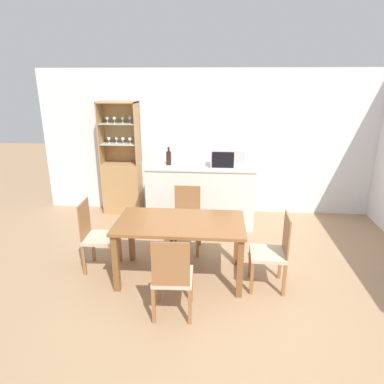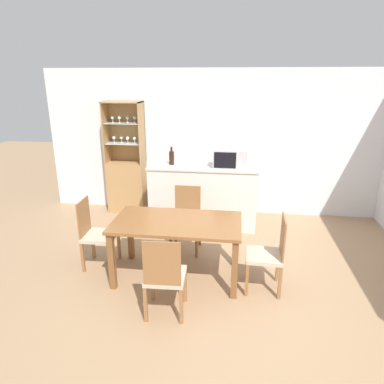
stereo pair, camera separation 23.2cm
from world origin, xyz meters
name	(u,v)px [view 2 (the right image)]	position (x,y,z in m)	size (l,w,h in m)	color
ground_plane	(225,292)	(0.00, 0.00, 0.00)	(18.00, 18.00, 0.00)	#A37F5B
wall_back	(233,144)	(0.00, 2.63, 1.27)	(6.80, 0.06, 2.55)	silver
kitchen_counter	(203,196)	(-0.46, 1.93, 0.51)	(1.78, 0.58, 1.03)	silver
display_cabinet	(127,179)	(-1.92, 2.42, 0.61)	(0.67, 0.38, 2.00)	tan
dining_table	(177,229)	(-0.61, 0.28, 0.65)	(1.54, 0.84, 0.75)	brown
dining_chair_head_far	(186,220)	(-0.61, 1.02, 0.46)	(0.41, 0.41, 0.92)	#C1B299
dining_chair_head_near	(165,276)	(-0.61, -0.46, 0.46)	(0.42, 0.42, 0.92)	#C1B299
dining_chair_side_left_far	(96,234)	(-1.70, 0.41, 0.46)	(0.42, 0.42, 0.92)	#C1B299
dining_chair_side_right_near	(268,254)	(0.48, 0.15, 0.46)	(0.42, 0.42, 0.92)	#C1B299
microwave	(230,158)	(-0.03, 1.94, 1.17)	(0.53, 0.36, 0.29)	#B7BABF
wine_bottle	(172,157)	(-0.99, 1.97, 1.14)	(0.08, 0.08, 0.30)	black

